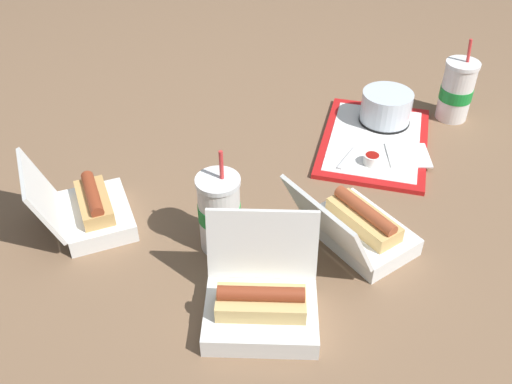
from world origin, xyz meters
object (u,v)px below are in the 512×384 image
(food_tray, at_px, (374,142))
(clamshell_hotdog_corner, at_px, (358,228))
(clamshell_hotdog_back, at_px, (90,210))
(soda_cup_front, at_px, (457,91))
(plastic_fork, at_px, (349,157))
(ketchup_cup, at_px, (372,159))
(cake_container, at_px, (386,108))
(soda_cup_left, at_px, (219,213))
(clamshell_hotdog_front, at_px, (261,304))

(food_tray, height_order, clamshell_hotdog_corner, clamshell_hotdog_corner)
(clamshell_hotdog_back, height_order, soda_cup_front, soda_cup_front)
(plastic_fork, distance_m, soda_cup_front, 0.38)
(ketchup_cup, bearing_deg, plastic_fork, 87.21)
(ketchup_cup, height_order, plastic_fork, ketchup_cup)
(cake_container, bearing_deg, ketchup_cup, -177.36)
(clamshell_hotdog_corner, distance_m, soda_cup_front, 0.59)
(soda_cup_front, relative_size, soda_cup_left, 0.97)
(plastic_fork, relative_size, soda_cup_front, 0.49)
(food_tray, bearing_deg, clamshell_hotdog_back, 136.31)
(clamshell_hotdog_corner, distance_m, clamshell_hotdog_back, 0.56)
(clamshell_hotdog_front, height_order, soda_cup_left, soda_cup_left)
(food_tray, distance_m, ketchup_cup, 0.11)
(plastic_fork, xyz_separation_m, clamshell_hotdog_front, (-0.52, 0.03, 0.03))
(soda_cup_left, bearing_deg, soda_cup_front, -29.30)
(food_tray, bearing_deg, clamshell_hotdog_corner, -173.82)
(ketchup_cup, xyz_separation_m, plastic_fork, (0.00, 0.06, -0.01))
(cake_container, xyz_separation_m, soda_cup_left, (-0.57, 0.22, 0.03))
(plastic_fork, xyz_separation_m, clamshell_hotdog_corner, (-0.27, -0.08, 0.02))
(ketchup_cup, height_order, soda_cup_front, soda_cup_front)
(soda_cup_front, bearing_deg, cake_container, 123.61)
(soda_cup_left, bearing_deg, clamshell_hotdog_corner, -67.57)
(ketchup_cup, relative_size, clamshell_hotdog_back, 0.15)
(clamshell_hotdog_back, bearing_deg, clamshell_hotdog_front, -104.23)
(cake_container, distance_m, clamshell_hotdog_corner, 0.47)
(clamshell_hotdog_back, bearing_deg, soda_cup_front, -42.51)
(ketchup_cup, bearing_deg, food_tray, 7.32)
(food_tray, distance_m, plastic_fork, 0.11)
(clamshell_hotdog_front, distance_m, soda_cup_front, 0.86)
(food_tray, distance_m, soda_cup_left, 0.53)
(plastic_fork, bearing_deg, soda_cup_left, 165.27)
(clamshell_hotdog_corner, xyz_separation_m, soda_cup_left, (-0.11, 0.26, 0.05))
(food_tray, xyz_separation_m, clamshell_hotdog_back, (-0.52, 0.50, 0.03))
(clamshell_hotdog_corner, xyz_separation_m, soda_cup_front, (0.57, -0.13, 0.04))
(soda_cup_front, bearing_deg, ketchup_cup, 153.67)
(clamshell_hotdog_back, bearing_deg, food_tray, -43.69)
(ketchup_cup, bearing_deg, clamshell_hotdog_front, 170.66)
(clamshell_hotdog_back, relative_size, soda_cup_front, 1.16)
(clamshell_hotdog_front, xyz_separation_m, soda_cup_front, (0.83, -0.24, 0.04))
(cake_container, distance_m, soda_cup_front, 0.20)
(food_tray, xyz_separation_m, soda_cup_front, (0.20, -0.17, 0.07))
(soda_cup_front, bearing_deg, soda_cup_left, 150.70)
(clamshell_hotdog_front, relative_size, soda_cup_front, 1.09)
(food_tray, bearing_deg, soda_cup_left, 155.70)
(soda_cup_front, distance_m, soda_cup_left, 0.78)
(soda_cup_left, bearing_deg, cake_container, -20.99)
(ketchup_cup, bearing_deg, soda_cup_front, -26.33)
(ketchup_cup, relative_size, plastic_fork, 0.36)
(food_tray, height_order, soda_cup_left, soda_cup_left)
(cake_container, relative_size, soda_cup_front, 0.60)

